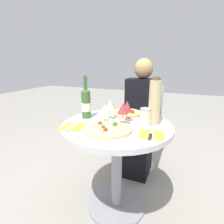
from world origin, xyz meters
TOP-DOWN VIEW (x-y plane):
  - ground_plane at (0.00, 0.00)m, footprint 12.00×12.00m
  - dining_table at (0.00, 0.00)m, footprint 0.79×0.79m
  - chair_behind_diner at (0.03, 0.73)m, footprint 0.38×0.38m
  - seated_diner at (0.03, 0.59)m, footprint 0.33×0.42m
  - pizza_large at (-0.01, -0.15)m, footprint 0.32×0.32m
  - pizza_small_far at (-0.01, 0.26)m, footprint 0.25×0.25m
  - wine_bottle at (-0.28, 0.04)m, footprint 0.07×0.07m
  - tall_carafe at (0.24, 0.10)m, footprint 0.08×0.08m
  - sugar_shaker at (0.19, 0.06)m, footprint 0.08×0.08m
  - wine_glass_front_right at (0.05, -0.02)m, footprint 0.08×0.08m
  - wine_glass_back_right at (0.05, 0.08)m, footprint 0.07×0.07m
  - wine_glass_back_left at (-0.09, 0.08)m, footprint 0.07×0.07m
  - wine_glass_front_left at (-0.09, -0.02)m, footprint 0.08×0.08m
  - place_setting_left at (-0.25, -0.18)m, footprint 0.17×0.19m
  - place_setting_right at (0.27, -0.12)m, footprint 0.17×0.19m

SIDE VIEW (x-z plane):
  - ground_plane at x=0.00m, z-range 0.00..0.00m
  - chair_behind_diner at x=0.03m, z-range -0.01..0.90m
  - seated_diner at x=0.03m, z-range -0.06..1.13m
  - dining_table at x=0.00m, z-range 0.18..0.90m
  - place_setting_left at x=-0.25m, z-range 0.72..0.73m
  - place_setting_right at x=0.27m, z-range 0.72..0.73m
  - pizza_large at x=-0.01m, z-range 0.71..0.76m
  - pizza_small_far at x=-0.01m, z-range 0.71..0.76m
  - sugar_shaker at x=0.19m, z-range 0.72..0.84m
  - wine_glass_front_left at x=-0.09m, z-range 0.76..0.89m
  - wine_glass_back_right at x=0.05m, z-range 0.75..0.91m
  - wine_glass_back_left at x=-0.09m, z-range 0.76..0.91m
  - wine_bottle at x=-0.28m, z-range 0.67..1.01m
  - wine_glass_front_right at x=0.05m, z-range 0.76..0.92m
  - tall_carafe at x=0.24m, z-range 0.71..1.05m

